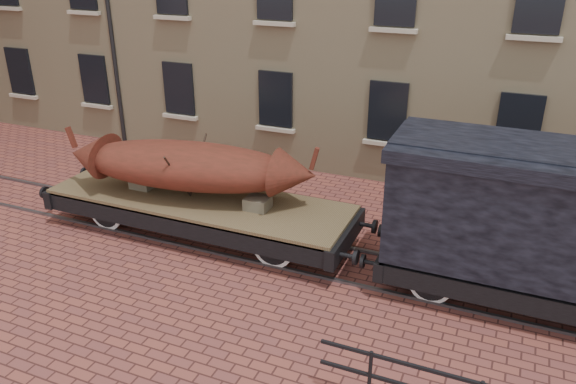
% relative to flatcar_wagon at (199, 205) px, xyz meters
% --- Properties ---
extents(ground, '(90.00, 90.00, 0.00)m').
position_rel_flatcar_wagon_xyz_m(ground, '(2.32, -0.00, -0.79)').
color(ground, brown).
extents(rail_track, '(30.00, 1.52, 0.06)m').
position_rel_flatcar_wagon_xyz_m(rail_track, '(2.32, -0.00, -0.76)').
color(rail_track, '#59595E').
rests_on(rail_track, ground).
extents(flatcar_wagon, '(8.41, 2.28, 1.27)m').
position_rel_flatcar_wagon_xyz_m(flatcar_wagon, '(0.00, 0.00, 0.00)').
color(flatcar_wagon, brown).
rests_on(flatcar_wagon, ground).
extents(iron_boat, '(6.26, 2.55, 1.52)m').
position_rel_flatcar_wagon_xyz_m(iron_boat, '(-0.23, -0.00, 0.99)').
color(iron_boat, maroon).
rests_on(iron_boat, flatcar_wagon).
extents(goods_van, '(6.30, 2.30, 3.26)m').
position_rel_flatcar_wagon_xyz_m(goods_van, '(7.43, -0.00, 1.25)').
color(goods_van, black).
rests_on(goods_van, ground).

